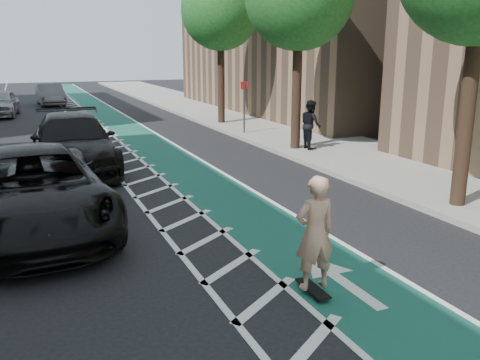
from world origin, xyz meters
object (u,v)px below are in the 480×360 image
suv_far (73,143)px  barrel_a (12,168)px  suv_near (33,190)px  skateboarder (315,233)px

suv_far → barrel_a: 2.11m
suv_near → skateboarder: bearing=-54.6°
skateboarder → suv_far: (-2.62, 10.74, -0.13)m
barrel_a → suv_far: bearing=23.9°
skateboarder → suv_far: 11.06m
suv_far → suv_near: bearing=-101.7°
suv_near → barrel_a: bearing=93.0°
skateboarder → suv_near: (-3.99, 5.04, -0.15)m
skateboarder → suv_far: bearing=-74.6°
suv_near → barrel_a: suv_near is taller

